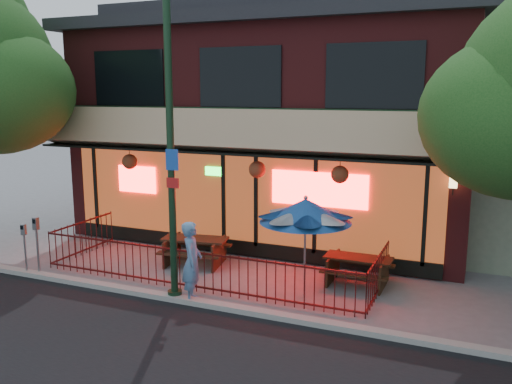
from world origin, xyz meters
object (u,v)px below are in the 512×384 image
Objects in this scene: picnic_table_right at (358,266)px; patio_umbrella at (306,211)px; parking_meter_near at (37,237)px; pedestrian at (192,262)px; picnic_table_left at (195,247)px; parking_meter_far at (24,241)px; street_light at (171,161)px.

picnic_table_right is 2.22m from patio_umbrella.
parking_meter_near is at bearing -161.34° from picnic_table_right.
pedestrian is (-3.16, -2.52, 0.46)m from picnic_table_right.
parking_meter_far is (-3.54, -2.45, 0.42)m from picnic_table_left.
street_light is 3.16m from patio_umbrella.
street_light is 3.82× the size of pedestrian.
picnic_table_right is at bearing 35.53° from street_light.
pedestrian is 1.37× the size of parking_meter_far.
street_light is at bearing 73.70° from pedestrian.
picnic_table_right is 0.88× the size of pedestrian.
patio_umbrella reaches higher than parking_meter_near.
parking_meter_near is (-4.44, -0.05, 0.12)m from pedestrian.
picnic_table_left is 1.20× the size of picnic_table_right.
patio_umbrella is (-0.96, -1.26, 1.56)m from picnic_table_right.
patio_umbrella is at bearing -83.68° from pedestrian.
picnic_table_left is 3.92m from patio_umbrella.
street_light is 3.63× the size of picnic_table_left.
parking_meter_near is (-4.00, 0.00, -2.12)m from street_light.
patio_umbrella reaches higher than pedestrian.
patio_umbrella reaches higher than picnic_table_right.
street_light is at bearing -153.70° from patio_umbrella.
picnic_table_left is at bearing 4.79° from pedestrian.
picnic_table_right is 8.04m from parking_meter_near.
street_light is 5.18m from picnic_table_right.
patio_umbrella is (2.64, 1.31, -1.14)m from street_light.
picnic_table_left is (-0.80, 2.37, -2.66)m from street_light.
picnic_table_right is (4.40, 0.20, -0.03)m from picnic_table_left.
pedestrian is (1.24, -2.32, 0.43)m from picnic_table_left.
parking_meter_far is (-6.99, -1.38, -1.11)m from patio_umbrella.
patio_umbrella reaches higher than picnic_table_left.
pedestrian reaches higher than picnic_table_left.
pedestrian reaches higher than parking_meter_near.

